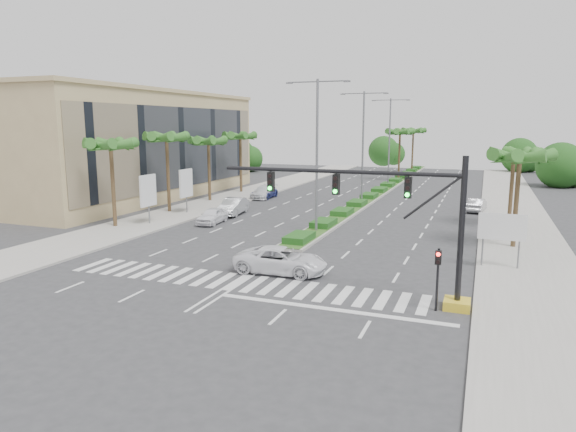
% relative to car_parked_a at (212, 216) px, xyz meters
% --- Properties ---
extents(ground, '(160.00, 160.00, 0.00)m').
position_rel_car_parked_a_xyz_m(ground, '(9.73, -14.50, -0.69)').
color(ground, '#333335').
rests_on(ground, ground).
extents(footpath_right, '(6.00, 120.00, 0.15)m').
position_rel_car_parked_a_xyz_m(footpath_right, '(24.93, 5.50, -0.62)').
color(footpath_right, gray).
rests_on(footpath_right, ground).
extents(footpath_left, '(6.00, 120.00, 0.15)m').
position_rel_car_parked_a_xyz_m(footpath_left, '(-5.47, 5.50, -0.62)').
color(footpath_left, gray).
rests_on(footpath_left, ground).
extents(median, '(2.20, 75.00, 0.20)m').
position_rel_car_parked_a_xyz_m(median, '(9.73, 30.50, -0.59)').
color(median, gray).
rests_on(median, ground).
extents(median_grass, '(1.80, 75.00, 0.04)m').
position_rel_car_parked_a_xyz_m(median_grass, '(9.73, 30.50, -0.47)').
color(median_grass, '#2B5B1F').
rests_on(median_grass, median).
extents(building, '(12.00, 36.00, 12.00)m').
position_rel_car_parked_a_xyz_m(building, '(-16.27, 11.50, 5.31)').
color(building, tan).
rests_on(building, ground).
extents(signal_gantry, '(12.60, 1.20, 7.20)m').
position_rel_car_parked_a_xyz_m(signal_gantry, '(19.00, -14.50, 2.76)').
color(signal_gantry, gold).
rests_on(signal_gantry, ground).
extents(pedestrian_signal, '(0.28, 0.36, 3.00)m').
position_rel_car_parked_a_xyz_m(pedestrian_signal, '(20.33, -15.18, 1.35)').
color(pedestrian_signal, black).
rests_on(pedestrian_signal, ground).
extents(direction_sign, '(2.70, 0.11, 3.40)m').
position_rel_car_parked_a_xyz_m(direction_sign, '(23.23, -6.51, 1.76)').
color(direction_sign, slate).
rests_on(direction_sign, ground).
extents(billboard_near, '(0.18, 2.10, 4.35)m').
position_rel_car_parked_a_xyz_m(billboard_near, '(-4.77, -2.50, 2.27)').
color(billboard_near, slate).
rests_on(billboard_near, ground).
extents(billboard_far, '(0.18, 2.10, 4.35)m').
position_rel_car_parked_a_xyz_m(billboard_far, '(-4.77, 3.50, 2.27)').
color(billboard_far, slate).
rests_on(billboard_far, ground).
extents(palm_left_near, '(4.57, 4.68, 7.55)m').
position_rel_car_parked_a_xyz_m(palm_left_near, '(-6.77, -4.50, 5.99)').
color(palm_left_near, brown).
rests_on(palm_left_near, ground).
extents(palm_left_mid, '(4.57, 4.68, 7.95)m').
position_rel_car_parked_a_xyz_m(palm_left_mid, '(-6.77, 3.50, 6.38)').
color(palm_left_mid, brown).
rests_on(palm_left_mid, ground).
extents(palm_left_far, '(4.57, 4.68, 7.35)m').
position_rel_car_parked_a_xyz_m(palm_left_far, '(-6.77, 11.50, 5.80)').
color(palm_left_far, brown).
rests_on(palm_left_far, ground).
extents(palm_left_end, '(4.57, 4.68, 7.75)m').
position_rel_car_parked_a_xyz_m(palm_left_end, '(-6.77, 19.50, 6.19)').
color(palm_left_end, brown).
rests_on(palm_left_end, ground).
extents(palm_right_near, '(4.57, 4.68, 7.05)m').
position_rel_car_parked_a_xyz_m(palm_right_near, '(24.23, -0.50, 5.51)').
color(palm_right_near, brown).
rests_on(palm_right_near, ground).
extents(palm_right_far, '(4.57, 4.68, 6.75)m').
position_rel_car_parked_a_xyz_m(palm_right_far, '(24.23, 7.50, 5.22)').
color(palm_right_far, brown).
rests_on(palm_right_far, ground).
extents(palm_median_a, '(4.57, 4.68, 8.05)m').
position_rel_car_parked_a_xyz_m(palm_median_a, '(9.73, 40.50, 6.48)').
color(palm_median_a, brown).
rests_on(palm_median_a, ground).
extents(palm_median_b, '(4.57, 4.68, 8.05)m').
position_rel_car_parked_a_xyz_m(palm_median_b, '(9.73, 55.50, 6.48)').
color(palm_median_b, brown).
rests_on(palm_median_b, ground).
extents(streetlight_near, '(5.10, 0.25, 12.00)m').
position_rel_car_parked_a_xyz_m(streetlight_near, '(9.73, -0.50, 6.11)').
color(streetlight_near, slate).
rests_on(streetlight_near, ground).
extents(streetlight_mid, '(5.10, 0.25, 12.00)m').
position_rel_car_parked_a_xyz_m(streetlight_mid, '(9.73, 15.50, 6.11)').
color(streetlight_mid, slate).
rests_on(streetlight_mid, ground).
extents(streetlight_far, '(5.10, 0.25, 12.00)m').
position_rel_car_parked_a_xyz_m(streetlight_far, '(9.73, 31.50, 6.11)').
color(streetlight_far, slate).
rests_on(streetlight_far, ground).
extents(car_parked_a, '(1.96, 4.19, 1.39)m').
position_rel_car_parked_a_xyz_m(car_parked_a, '(0.00, 0.00, 0.00)').
color(car_parked_a, white).
rests_on(car_parked_a, ground).
extents(car_parked_b, '(2.28, 5.05, 1.61)m').
position_rel_car_parked_a_xyz_m(car_parked_b, '(-0.35, 4.71, 0.11)').
color(car_parked_b, '#BABBBF').
rests_on(car_parked_b, ground).
extents(car_parked_c, '(2.34, 4.69, 1.28)m').
position_rel_car_parked_a_xyz_m(car_parked_c, '(-2.07, 15.94, -0.06)').
color(car_parked_c, navy).
rests_on(car_parked_c, ground).
extents(car_parked_d, '(2.36, 5.16, 1.46)m').
position_rel_car_parked_a_xyz_m(car_parked_d, '(-2.07, 16.01, 0.04)').
color(car_parked_d, white).
rests_on(car_parked_d, ground).
extents(car_crossing, '(5.53, 2.72, 1.51)m').
position_rel_car_parked_a_xyz_m(car_crossing, '(11.24, -11.91, 0.06)').
color(car_crossing, white).
rests_on(car_crossing, ground).
extents(car_right, '(1.94, 4.24, 1.35)m').
position_rel_car_parked_a_xyz_m(car_right, '(21.53, 14.96, -0.02)').
color(car_right, '#A0A0A4').
rests_on(car_right, ground).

